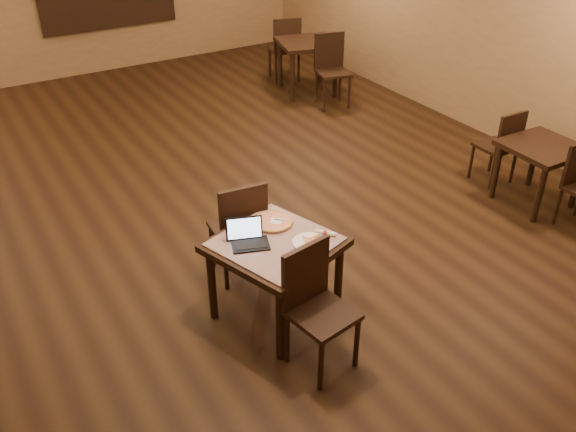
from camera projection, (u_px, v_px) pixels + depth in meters
ground at (212, 191)px, 7.19m from camera, size 10.00×10.00×0.00m
wall_right at (475, 17)px, 8.18m from camera, size 0.02×10.00×3.00m
tiled_table at (275, 251)px, 4.99m from camera, size 1.16×1.16×0.76m
chair_main_near at (315, 301)px, 4.59m from camera, size 0.51×0.51×1.02m
chair_main_far at (240, 226)px, 5.47m from camera, size 0.49×0.49×1.03m
laptop at (248, 237)px, 4.89m from camera, size 0.35×0.33×0.20m
plate at (310, 243)px, 4.90m from camera, size 0.29×0.29×0.02m
pizza_slice at (310, 241)px, 4.89m from camera, size 0.21×0.21×0.02m
pizza_pan at (273, 223)px, 5.16m from camera, size 0.33×0.33×0.01m
pizza_whole at (273, 221)px, 5.16m from camera, size 0.34×0.34×0.02m
spatula at (276, 221)px, 5.15m from camera, size 0.23×0.21×0.01m
napkin_roll at (326, 233)px, 5.01m from camera, size 0.14×0.16×0.04m
other_table_a at (307, 50)px, 9.66m from camera, size 1.09×1.09×0.83m
other_table_a_chair_near at (331, 65)px, 9.26m from camera, size 0.57×0.57×1.07m
other_table_a_chair_far at (286, 46)px, 10.15m from camera, size 0.57×0.57×1.07m
other_table_c at (541, 155)px, 6.66m from camera, size 0.78×0.78×0.72m
other_table_c_chair_far at (502, 143)px, 7.09m from camera, size 0.41×0.41×0.93m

